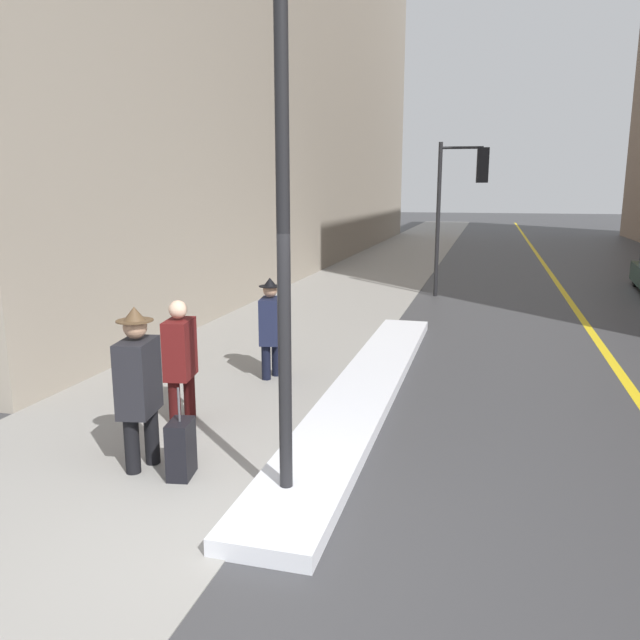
# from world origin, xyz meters

# --- Properties ---
(ground_plane) EXTENTS (160.00, 160.00, 0.00)m
(ground_plane) POSITION_xyz_m (0.00, 0.00, 0.00)
(ground_plane) COLOR #38383A
(sidewalk_slab) EXTENTS (4.00, 80.00, 0.01)m
(sidewalk_slab) POSITION_xyz_m (-2.00, 15.00, 0.01)
(sidewalk_slab) COLOR gray
(sidewalk_slab) RESTS_ON ground
(road_centre_stripe) EXTENTS (0.16, 80.00, 0.00)m
(road_centre_stripe) POSITION_xyz_m (4.00, 15.00, 0.00)
(road_centre_stripe) COLOR gold
(road_centre_stripe) RESTS_ON ground
(snow_bank_curb) EXTENTS (0.89, 8.86, 0.16)m
(snow_bank_curb) POSITION_xyz_m (0.27, 4.10, 0.08)
(snow_bank_curb) COLOR silver
(snow_bank_curb) RESTS_ON ground
(building_facade_left) EXTENTS (6.00, 36.00, 15.99)m
(building_facade_left) POSITION_xyz_m (-7.00, 20.00, 8.00)
(building_facade_left) COLOR gray
(building_facade_left) RESTS_ON ground
(lamp_post) EXTENTS (0.28, 0.28, 4.77)m
(lamp_post) POSITION_xyz_m (0.17, 0.71, 2.86)
(lamp_post) COLOR black
(lamp_post) RESTS_ON ground
(traffic_light_near) EXTENTS (1.31, 0.39, 4.11)m
(traffic_light_near) POSITION_xyz_m (1.15, 12.94, 2.97)
(traffic_light_near) COLOR black
(traffic_light_near) RESTS_ON ground
(pedestrian_nearside) EXTENTS (0.40, 0.76, 1.73)m
(pedestrian_nearside) POSITION_xyz_m (-1.51, 1.01, 0.94)
(pedestrian_nearside) COLOR black
(pedestrian_nearside) RESTS_ON ground
(pedestrian_with_shoulder_bag) EXTENTS (0.38, 0.74, 1.55)m
(pedestrian_with_shoulder_bag) POSITION_xyz_m (-1.74, 2.36, 0.86)
(pedestrian_with_shoulder_bag) COLOR #340C0C
(pedestrian_with_shoulder_bag) RESTS_ON ground
(pedestrian_in_fedora) EXTENTS (0.36, 0.52, 1.57)m
(pedestrian_in_fedora) POSITION_xyz_m (-1.29, 4.39, 0.86)
(pedestrian_in_fedora) COLOR black
(pedestrian_in_fedora) RESTS_ON ground
(rolling_suitcase) EXTENTS (0.28, 0.39, 0.95)m
(rolling_suitcase) POSITION_xyz_m (-1.02, 0.92, 0.30)
(rolling_suitcase) COLOR black
(rolling_suitcase) RESTS_ON ground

